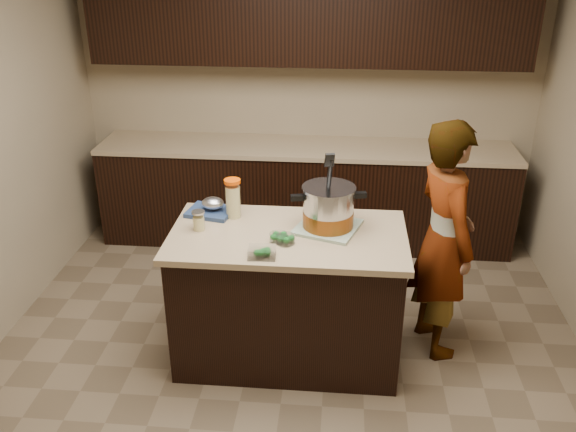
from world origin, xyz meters
name	(u,v)px	position (x,y,z in m)	size (l,w,h in m)	color
ground_plane	(288,352)	(0.00, 0.00, 0.00)	(4.00, 4.00, 0.00)	brown
room_shell	(288,103)	(0.00, 0.00, 1.71)	(4.04, 4.04, 2.72)	tan
back_cabinets	(306,140)	(0.00, 1.74, 0.94)	(3.60, 0.63, 2.33)	black
island	(288,295)	(0.00, 0.00, 0.45)	(1.46, 0.81, 0.90)	black
dish_towel	(328,227)	(0.24, 0.09, 0.91)	(0.36, 0.36, 0.02)	#527959
stock_pot	(328,210)	(0.24, 0.09, 1.03)	(0.47, 0.39, 0.47)	#B7B7BC
lemonade_pitcher	(233,200)	(-0.37, 0.21, 1.02)	(0.13, 0.13, 0.26)	#D2C480
mason_jar	(199,221)	(-0.56, 0.01, 0.96)	(0.11, 0.11, 0.13)	#D2C480
broccoli_tub_left	(285,240)	(0.00, -0.13, 0.92)	(0.12, 0.12, 0.05)	silver
broccoli_tub_right	(279,238)	(-0.05, -0.11, 0.92)	(0.13, 0.13, 0.05)	silver
broccoli_tub_rect	(262,253)	(-0.12, -0.31, 0.93)	(0.16, 0.12, 0.06)	silver
blue_tray	(211,208)	(-0.53, 0.25, 0.94)	(0.33, 0.28, 0.11)	navy
person	(443,240)	(0.98, 0.20, 0.80)	(0.58, 0.38, 1.59)	gray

